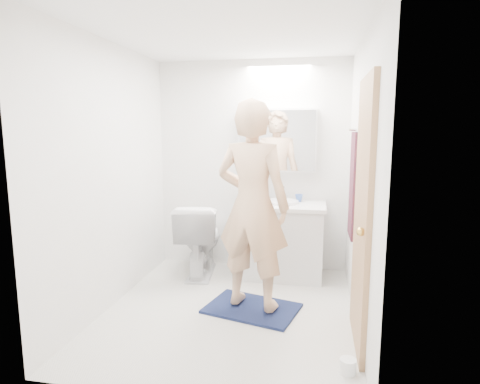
% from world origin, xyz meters
% --- Properties ---
extents(floor, '(2.50, 2.50, 0.00)m').
position_xyz_m(floor, '(0.00, 0.00, 0.00)').
color(floor, silver).
rests_on(floor, ground).
extents(ceiling, '(2.50, 2.50, 0.00)m').
position_xyz_m(ceiling, '(0.00, 0.00, 2.40)').
color(ceiling, white).
rests_on(ceiling, floor).
extents(wall_back, '(2.50, 0.00, 2.50)m').
position_xyz_m(wall_back, '(0.00, 1.25, 1.20)').
color(wall_back, white).
rests_on(wall_back, floor).
extents(wall_front, '(2.50, 0.00, 2.50)m').
position_xyz_m(wall_front, '(0.00, -1.25, 1.20)').
color(wall_front, white).
rests_on(wall_front, floor).
extents(wall_left, '(0.00, 2.50, 2.50)m').
position_xyz_m(wall_left, '(-1.10, 0.00, 1.20)').
color(wall_left, white).
rests_on(wall_left, floor).
extents(wall_right, '(0.00, 2.50, 2.50)m').
position_xyz_m(wall_right, '(1.10, 0.00, 1.20)').
color(wall_right, white).
rests_on(wall_right, floor).
extents(vanity_cabinet, '(0.90, 0.55, 0.78)m').
position_xyz_m(vanity_cabinet, '(0.38, 0.96, 0.39)').
color(vanity_cabinet, silver).
rests_on(vanity_cabinet, floor).
extents(countertop, '(0.95, 0.58, 0.04)m').
position_xyz_m(countertop, '(0.38, 0.96, 0.80)').
color(countertop, white).
rests_on(countertop, vanity_cabinet).
extents(sink_basin, '(0.36, 0.36, 0.03)m').
position_xyz_m(sink_basin, '(0.38, 0.99, 0.84)').
color(sink_basin, white).
rests_on(sink_basin, countertop).
extents(faucet, '(0.02, 0.02, 0.16)m').
position_xyz_m(faucet, '(0.38, 1.19, 0.90)').
color(faucet, silver).
rests_on(faucet, countertop).
extents(medicine_cabinet, '(0.88, 0.14, 0.70)m').
position_xyz_m(medicine_cabinet, '(0.30, 1.18, 1.50)').
color(medicine_cabinet, white).
rests_on(medicine_cabinet, wall_back).
extents(mirror_panel, '(0.84, 0.01, 0.66)m').
position_xyz_m(mirror_panel, '(0.30, 1.10, 1.50)').
color(mirror_panel, silver).
rests_on(mirror_panel, medicine_cabinet).
extents(toilet, '(0.55, 0.85, 0.82)m').
position_xyz_m(toilet, '(-0.52, 0.85, 0.41)').
color(toilet, white).
rests_on(toilet, floor).
extents(bath_rug, '(0.91, 0.73, 0.02)m').
position_xyz_m(bath_rug, '(0.20, 0.05, 0.01)').
color(bath_rug, '#162146').
rests_on(bath_rug, floor).
extents(person, '(0.76, 0.59, 1.83)m').
position_xyz_m(person, '(0.20, 0.05, 0.96)').
color(person, '#DFAF85').
rests_on(person, bath_rug).
extents(door, '(0.04, 0.80, 2.00)m').
position_xyz_m(door, '(1.08, -0.35, 1.00)').
color(door, tan).
rests_on(door, wall_right).
extents(door_knob, '(0.06, 0.06, 0.06)m').
position_xyz_m(door_knob, '(1.04, -0.65, 0.95)').
color(door_knob, gold).
rests_on(door_knob, door).
extents(towel, '(0.02, 0.42, 1.00)m').
position_xyz_m(towel, '(1.08, 0.55, 1.10)').
color(towel, '#131A3D').
rests_on(towel, wall_right).
extents(towel_hook, '(0.07, 0.02, 0.02)m').
position_xyz_m(towel_hook, '(1.07, 0.55, 1.62)').
color(towel_hook, silver).
rests_on(towel_hook, wall_right).
extents(soap_bottle_a, '(0.12, 0.12, 0.22)m').
position_xyz_m(soap_bottle_a, '(0.13, 1.11, 0.93)').
color(soap_bottle_a, beige).
rests_on(soap_bottle_a, countertop).
extents(soap_bottle_b, '(0.12, 0.12, 0.18)m').
position_xyz_m(soap_bottle_b, '(0.15, 1.15, 0.91)').
color(soap_bottle_b, '#5678B8').
rests_on(soap_bottle_b, countertop).
extents(toothbrush_cup, '(0.11, 0.11, 0.08)m').
position_xyz_m(toothbrush_cup, '(0.56, 1.12, 0.86)').
color(toothbrush_cup, '#3A5FB0').
rests_on(toothbrush_cup, countertop).
extents(toilet_paper_roll, '(0.11, 0.11, 0.10)m').
position_xyz_m(toilet_paper_roll, '(0.98, -0.78, 0.05)').
color(toilet_paper_roll, white).
rests_on(toilet_paper_roll, floor).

